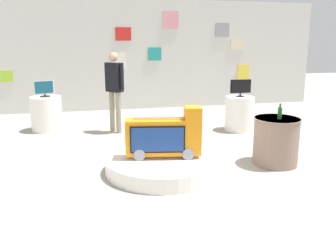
{
  "coord_description": "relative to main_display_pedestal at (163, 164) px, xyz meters",
  "views": [
    {
      "loc": [
        -1.29,
        -5.29,
        2.04
      ],
      "look_at": [
        0.07,
        0.52,
        0.73
      ],
      "focal_mm": 36.98,
      "sensor_mm": 36.0,
      "label": 1
    }
  ],
  "objects": [
    {
      "name": "display_pedestal_left_rear",
      "position": [
        -2.1,
        3.2,
        0.28
      ],
      "size": [
        0.71,
        0.71,
        0.8
      ],
      "primitive_type": "cylinder",
      "color": "white",
      "rests_on": "ground"
    },
    {
      "name": "tv_on_center_rear",
      "position": [
        2.3,
        2.17,
        0.9
      ],
      "size": [
        0.49,
        0.18,
        0.4
      ],
      "color": "black",
      "rests_on": "display_pedestal_center_rear"
    },
    {
      "name": "shopper_browsing_near_truck",
      "position": [
        -0.54,
        2.65,
        0.95
      ],
      "size": [
        0.4,
        0.44,
        1.82
      ],
      "color": "gray",
      "rests_on": "ground"
    },
    {
      "name": "side_table_round",
      "position": [
        1.92,
        -0.11,
        0.29
      ],
      "size": [
        0.77,
        0.77,
        0.8
      ],
      "color": "gray",
      "rests_on": "ground"
    },
    {
      "name": "novelty_firetruck_tv",
      "position": [
        0.02,
        -0.01,
        0.45
      ],
      "size": [
        1.22,
        0.52,
        0.81
      ],
      "color": "gray",
      "rests_on": "main_display_pedestal"
    },
    {
      "name": "display_pedestal_center_rear",
      "position": [
        2.3,
        2.17,
        0.28
      ],
      "size": [
        0.67,
        0.67,
        0.8
      ],
      "primitive_type": "cylinder",
      "color": "white",
      "rests_on": "ground"
    },
    {
      "name": "bottle_on_side_table",
      "position": [
        1.92,
        -0.17,
        0.79
      ],
      "size": [
        0.07,
        0.07,
        0.26
      ],
      "color": "#195926",
      "rests_on": "side_table_round"
    },
    {
      "name": "main_display_pedestal",
      "position": [
        0.0,
        0.0,
        0.0
      ],
      "size": [
        1.86,
        1.86,
        0.24
      ],
      "primitive_type": "cylinder",
      "color": "white",
      "rests_on": "ground"
    },
    {
      "name": "tv_on_left_rear",
      "position": [
        -2.1,
        3.2,
        0.87
      ],
      "size": [
        0.43,
        0.23,
        0.37
      ],
      "color": "black",
      "rests_on": "display_pedestal_left_rear"
    },
    {
      "name": "back_wall_display",
      "position": [
        0.16,
        5.42,
        1.53
      ],
      "size": [
        12.1,
        0.13,
        3.29
      ],
      "color": "silver",
      "rests_on": "ground"
    },
    {
      "name": "ground_plane",
      "position": [
        0.16,
        0.13,
        -0.12
      ],
      "size": [
        30.0,
        30.0,
        0.0
      ],
      "primitive_type": "plane",
      "color": "#A8A091"
    }
  ]
}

